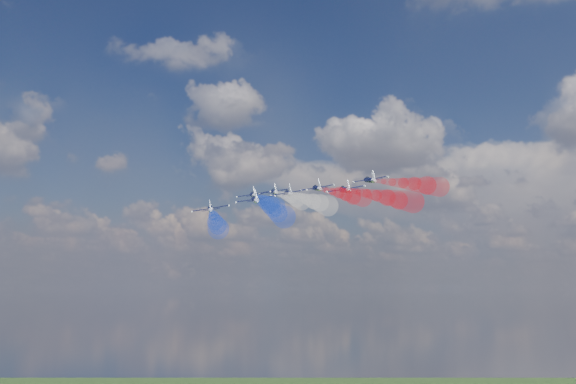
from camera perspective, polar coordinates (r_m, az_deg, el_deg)
The scene contains 16 objects.
jet_lead at distance 186.11m, azimuth -1.19°, elevation 0.01°, with size 9.22×11.52×3.07m, color black, non-canonical shape.
trail_lead at distance 160.00m, azimuth -0.03°, elevation -0.40°, with size 3.84×42.56×3.84m, color silver, non-canonical shape.
jet_inner_left at distance 173.16m, azimuth -3.00°, elevation -0.25°, with size 9.22×11.52×3.07m, color black, non-canonical shape.
trail_inner_left at distance 146.95m, azimuth -2.06°, elevation -0.75°, with size 3.84×42.56×3.84m, color blue, non-canonical shape.
jet_inner_right at distance 174.36m, azimuth 2.51°, elevation 0.32°, with size 9.22×11.52×3.07m, color black, non-canonical shape.
trail_inner_right at distance 148.56m, azimuth 4.41°, elevation -0.07°, with size 3.84×42.56×3.84m, color red, non-canonical shape.
jet_outer_left at distance 159.41m, azimuth -6.67°, elevation -1.48°, with size 9.22×11.52×3.07m, color black, non-canonical shape.
trail_outer_left at distance 133.13m, azimuth -6.36°, elevation -2.26°, with size 3.84×42.56×3.84m, color blue, non-canonical shape.
jet_center_third at distance 161.38m, azimuth 0.04°, elevation -0.12°, with size 9.22×11.52×3.07m, color black, non-canonical shape.
trail_center_third at distance 135.37m, azimuth 1.65°, elevation -0.63°, with size 3.84×42.56×3.84m, color silver, non-canonical shape.
jet_outer_right at distance 167.05m, azimuth 7.04°, elevation 1.02°, with size 9.22×11.52×3.07m, color black, non-canonical shape.
trail_outer_right at distance 141.79m, azimuth 9.85°, elevation 0.74°, with size 3.84×42.56×3.84m, color red, non-canonical shape.
jet_rear_left at distance 149.56m, azimuth -2.84°, elevation -0.68°, with size 9.22×11.52×3.07m, color black, non-canonical shape.
trail_rear_left at distance 123.38m, azimuth -1.68°, elevation -1.35°, with size 3.84×42.56×3.84m, color blue, non-canonical shape.
jet_rear_right at distance 152.47m, azimuth 4.92°, elevation 0.19°, with size 9.22×11.52×3.07m, color black, non-canonical shape.
trail_rear_right at distance 126.96m, azimuth 7.63°, elevation -0.29°, with size 3.84×42.56×3.84m, color red, non-canonical shape.
Camera 1 is at (89.63, -113.41, 132.48)m, focal length 41.36 mm.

